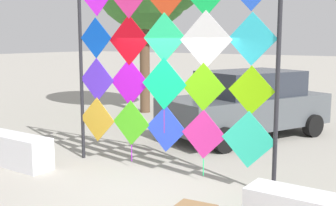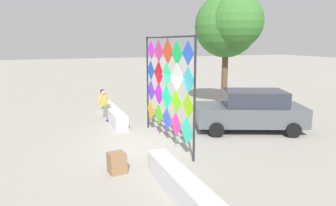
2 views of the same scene
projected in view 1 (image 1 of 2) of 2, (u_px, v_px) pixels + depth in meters
ground at (144, 189)px, 7.19m from camera, size 120.00×120.00×0.00m
kite_display_rack at (165, 57)px, 7.66m from camera, size 4.18×0.20×3.83m
parked_car at (247, 104)px, 10.95m from camera, size 3.39×4.72×1.68m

